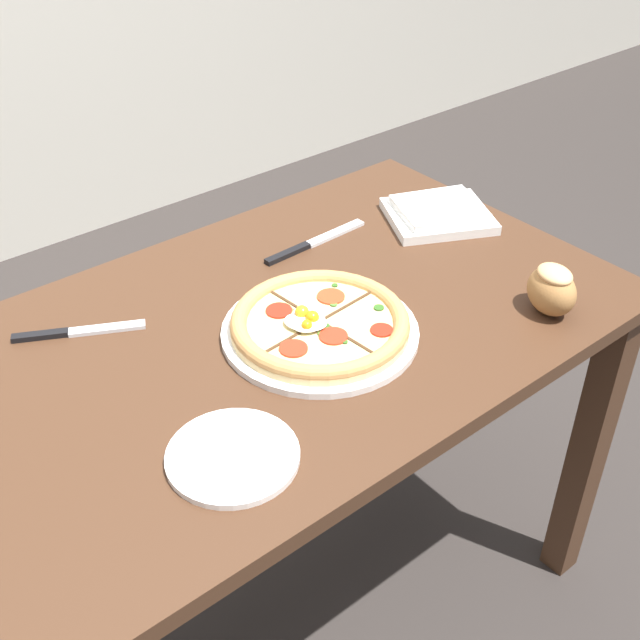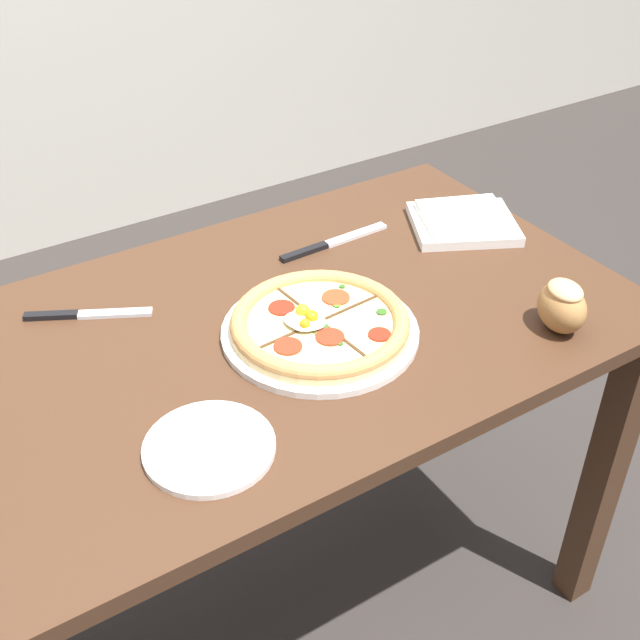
{
  "view_description": "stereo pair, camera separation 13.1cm",
  "coord_description": "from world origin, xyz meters",
  "px_view_note": "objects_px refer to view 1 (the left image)",
  "views": [
    {
      "loc": [
        -0.57,
        -0.89,
        1.56
      ],
      "look_at": [
        0.1,
        -0.07,
        0.8
      ],
      "focal_mm": 45.0,
      "sensor_mm": 36.0,
      "label": 1
    },
    {
      "loc": [
        -0.47,
        -0.96,
        1.56
      ],
      "look_at": [
        0.1,
        -0.07,
        0.8
      ],
      "focal_mm": 45.0,
      "sensor_mm": 36.0,
      "label": 2
    }
  ],
  "objects_px": {
    "napkin_folded": "(439,213)",
    "knife_spare": "(77,332)",
    "side_saucer": "(233,456)",
    "pizza": "(320,325)",
    "bread_piece_near": "(552,289)",
    "dining_table": "(252,393)",
    "knife_main": "(314,242)"
  },
  "relations": [
    {
      "from": "napkin_folded",
      "to": "knife_spare",
      "type": "height_order",
      "value": "napkin_folded"
    },
    {
      "from": "napkin_folded",
      "to": "side_saucer",
      "type": "relative_size",
      "value": 1.4
    },
    {
      "from": "pizza",
      "to": "side_saucer",
      "type": "height_order",
      "value": "pizza"
    },
    {
      "from": "bread_piece_near",
      "to": "knife_spare",
      "type": "bearing_deg",
      "value": 145.42
    },
    {
      "from": "knife_spare",
      "to": "side_saucer",
      "type": "xyz_separation_m",
      "value": [
        0.04,
        -0.4,
        0.0
      ]
    },
    {
      "from": "knife_spare",
      "to": "side_saucer",
      "type": "relative_size",
      "value": 1.08
    },
    {
      "from": "dining_table",
      "to": "knife_spare",
      "type": "xyz_separation_m",
      "value": [
        -0.21,
        0.19,
        0.12
      ]
    },
    {
      "from": "napkin_folded",
      "to": "bread_piece_near",
      "type": "bearing_deg",
      "value": -104.33
    },
    {
      "from": "dining_table",
      "to": "napkin_folded",
      "type": "relative_size",
      "value": 5.15
    },
    {
      "from": "knife_spare",
      "to": "side_saucer",
      "type": "height_order",
      "value": "same"
    },
    {
      "from": "knife_main",
      "to": "side_saucer",
      "type": "xyz_separation_m",
      "value": [
        -0.45,
        -0.38,
        0.0
      ]
    },
    {
      "from": "knife_spare",
      "to": "dining_table",
      "type": "bearing_deg",
      "value": -14.5
    },
    {
      "from": "pizza",
      "to": "knife_spare",
      "type": "height_order",
      "value": "pizza"
    },
    {
      "from": "bread_piece_near",
      "to": "knife_main",
      "type": "height_order",
      "value": "bread_piece_near"
    },
    {
      "from": "bread_piece_near",
      "to": "knife_spare",
      "type": "relative_size",
      "value": 0.57
    },
    {
      "from": "pizza",
      "to": "knife_spare",
      "type": "distance_m",
      "value": 0.4
    },
    {
      "from": "bread_piece_near",
      "to": "knife_main",
      "type": "bearing_deg",
      "value": 111.26
    },
    {
      "from": "bread_piece_near",
      "to": "knife_spare",
      "type": "distance_m",
      "value": 0.8
    },
    {
      "from": "knife_spare",
      "to": "napkin_folded",
      "type": "bearing_deg",
      "value": 19.57
    },
    {
      "from": "pizza",
      "to": "napkin_folded",
      "type": "height_order",
      "value": "pizza"
    },
    {
      "from": "knife_spare",
      "to": "pizza",
      "type": "bearing_deg",
      "value": -11.98
    },
    {
      "from": "pizza",
      "to": "side_saucer",
      "type": "distance_m",
      "value": 0.31
    },
    {
      "from": "napkin_folded",
      "to": "knife_main",
      "type": "distance_m",
      "value": 0.27
    },
    {
      "from": "pizza",
      "to": "dining_table",
      "type": "bearing_deg",
      "value": 146.38
    },
    {
      "from": "pizza",
      "to": "knife_spare",
      "type": "relative_size",
      "value": 1.64
    },
    {
      "from": "pizza",
      "to": "knife_main",
      "type": "distance_m",
      "value": 0.3
    },
    {
      "from": "dining_table",
      "to": "side_saucer",
      "type": "bearing_deg",
      "value": -129.61
    },
    {
      "from": "dining_table",
      "to": "knife_spare",
      "type": "distance_m",
      "value": 0.31
    },
    {
      "from": "napkin_folded",
      "to": "pizza",
      "type": "bearing_deg",
      "value": -161.07
    },
    {
      "from": "napkin_folded",
      "to": "knife_main",
      "type": "relative_size",
      "value": 1.06
    },
    {
      "from": "knife_spare",
      "to": "knife_main",
      "type": "bearing_deg",
      "value": 25.36
    },
    {
      "from": "side_saucer",
      "to": "knife_spare",
      "type": "bearing_deg",
      "value": 95.35
    }
  ]
}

